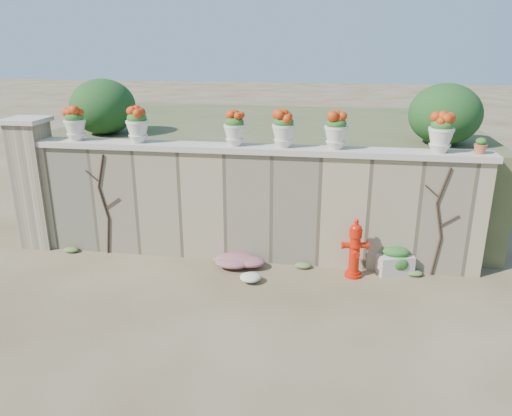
% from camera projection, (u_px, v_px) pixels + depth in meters
% --- Properties ---
extents(ground, '(80.00, 80.00, 0.00)m').
position_uv_depth(ground, '(230.00, 306.00, 7.57)').
color(ground, brown).
rests_on(ground, ground).
extents(stone_wall, '(8.00, 0.40, 2.00)m').
position_uv_depth(stone_wall, '(250.00, 206.00, 8.93)').
color(stone_wall, '#978665').
rests_on(stone_wall, ground).
extents(wall_cap, '(8.10, 0.52, 0.10)m').
position_uv_depth(wall_cap, '(250.00, 149.00, 8.59)').
color(wall_cap, beige).
rests_on(wall_cap, stone_wall).
extents(gate_pillar, '(0.72, 0.72, 2.48)m').
position_uv_depth(gate_pillar, '(35.00, 183.00, 9.47)').
color(gate_pillar, '#978665').
rests_on(gate_pillar, ground).
extents(raised_fill, '(9.00, 6.00, 2.00)m').
position_uv_depth(raised_fill, '(272.00, 164.00, 11.92)').
color(raised_fill, '#384C23').
rests_on(raised_fill, ground).
extents(back_shrub_left, '(1.30, 1.30, 1.10)m').
position_uv_depth(back_shrub_left, '(103.00, 107.00, 10.03)').
color(back_shrub_left, '#143814').
rests_on(back_shrub_left, raised_fill).
extents(back_shrub_right, '(1.30, 1.30, 1.10)m').
position_uv_depth(back_shrub_right, '(445.00, 114.00, 9.05)').
color(back_shrub_right, '#143814').
rests_on(back_shrub_right, raised_fill).
extents(vine_left, '(0.60, 0.04, 1.91)m').
position_uv_depth(vine_left, '(104.00, 203.00, 9.13)').
color(vine_left, black).
rests_on(vine_left, ground).
extents(vine_right, '(0.60, 0.04, 1.91)m').
position_uv_depth(vine_right, '(440.00, 221.00, 8.25)').
color(vine_right, black).
rests_on(vine_right, ground).
extents(fire_hydrant, '(0.45, 0.32, 1.03)m').
position_uv_depth(fire_hydrant, '(355.00, 248.00, 8.36)').
color(fire_hydrant, red).
rests_on(fire_hydrant, ground).
extents(planter_box, '(0.67, 0.51, 0.49)m').
position_uv_depth(planter_box, '(395.00, 261.00, 8.57)').
color(planter_box, beige).
rests_on(planter_box, ground).
extents(green_shrub, '(0.53, 0.48, 0.50)m').
position_uv_depth(green_shrub, '(398.00, 261.00, 8.52)').
color(green_shrub, '#1E5119').
rests_on(green_shrub, ground).
extents(magenta_clump, '(0.98, 0.65, 0.26)m').
position_uv_depth(magenta_clump, '(242.00, 262.00, 8.77)').
color(magenta_clump, '#C12673').
rests_on(magenta_clump, ground).
extents(white_flowers, '(0.55, 0.44, 0.20)m').
position_uv_depth(white_flowers, '(250.00, 278.00, 8.24)').
color(white_flowers, white).
rests_on(white_flowers, ground).
extents(urn_pot_0, '(0.38, 0.38, 0.60)m').
position_uv_depth(urn_pot_0, '(75.00, 124.00, 8.96)').
color(urn_pot_0, beige).
rests_on(urn_pot_0, wall_cap).
extents(urn_pot_1, '(0.40, 0.40, 0.63)m').
position_uv_depth(urn_pot_1, '(137.00, 125.00, 8.78)').
color(urn_pot_1, beige).
rests_on(urn_pot_1, wall_cap).
extents(urn_pot_2, '(0.37, 0.37, 0.59)m').
position_uv_depth(urn_pot_2, '(235.00, 129.00, 8.52)').
color(urn_pot_2, beige).
rests_on(urn_pot_2, wall_cap).
extents(urn_pot_3, '(0.39, 0.39, 0.62)m').
position_uv_depth(urn_pot_3, '(284.00, 129.00, 8.39)').
color(urn_pot_3, beige).
rests_on(urn_pot_3, wall_cap).
extents(urn_pot_4, '(0.39, 0.39, 0.61)m').
position_uv_depth(urn_pot_4, '(336.00, 131.00, 8.26)').
color(urn_pot_4, beige).
rests_on(urn_pot_4, wall_cap).
extents(urn_pot_5, '(0.41, 0.41, 0.64)m').
position_uv_depth(urn_pot_5, '(441.00, 133.00, 8.01)').
color(urn_pot_5, beige).
rests_on(urn_pot_5, wall_cap).
extents(terracotta_pot, '(0.21, 0.21, 0.25)m').
position_uv_depth(terracotta_pot, '(481.00, 147.00, 7.98)').
color(terracotta_pot, '#AD5634').
rests_on(terracotta_pot, wall_cap).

